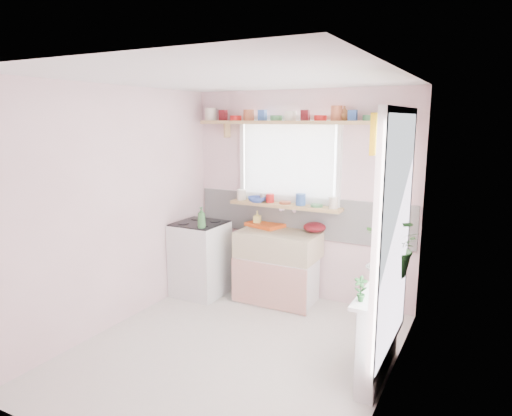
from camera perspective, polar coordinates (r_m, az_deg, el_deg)
The scene contains 19 objects.
room at distance 4.57m, azimuth 9.76°, elevation 0.98°, with size 3.20×3.20×3.20m.
sink_unit at distance 5.49m, azimuth 2.75°, elevation -7.29°, with size 0.95×0.65×1.11m.
cooker at distance 5.73m, azimuth -6.99°, elevation -6.26°, with size 0.58×0.58×0.93m.
radiator_ledge at distance 4.10m, azimuth 15.07°, elevation -14.77°, with size 0.22×0.95×0.78m.
windowsill at distance 5.47m, azimuth 3.65°, elevation 0.32°, with size 1.40×0.22×0.04m, color tan.
pine_shelf at distance 5.31m, azimuth 5.23°, elevation 10.60°, with size 2.52×0.24×0.04m, color tan.
shelf_crockery at distance 5.31m, azimuth 5.25°, elevation 11.41°, with size 2.47×0.11×0.12m.
sill_crockery at distance 5.47m, azimuth 3.49°, elevation 1.11°, with size 1.35×0.11×0.12m.
dish_tray at distance 5.66m, azimuth 1.23°, elevation -2.08°, with size 0.43×0.33×0.04m, color #E44E14.
colander at distance 5.40m, azimuth 7.34°, elevation -2.40°, with size 0.26×0.26×0.12m, color #5A0F15.
jade_plant at distance 4.24m, azimuth 17.15°, elevation -4.56°, with size 0.50×0.43×0.56m, color #305F26.
fruit_bowl at distance 4.32m, azimuth 15.91°, elevation -7.49°, with size 0.33×0.33×0.08m, color white.
herb_pot at distance 3.65m, azimuth 12.94°, elevation -9.82°, with size 0.11×0.07×0.20m, color #26602A.
soap_bottle_sink at distance 5.66m, azimuth 0.16°, elevation -1.30°, with size 0.09×0.09×0.19m, color #E7D166.
sill_cup at distance 5.64m, azimuth 1.16°, elevation 1.38°, with size 0.13×0.13×0.10m, color silver.
sill_bowl at distance 5.56m, azimuth 0.09°, elevation 1.08°, with size 0.22×0.22×0.07m, color #3855B6.
shelf_vase at distance 5.19m, azimuth 10.96°, elevation 11.53°, with size 0.15×0.15×0.16m, color #9B5D2F.
cooker_bottle at distance 5.31m, azimuth -6.83°, elevation -1.20°, with size 0.10×0.10×0.25m, color #3A743D.
fruit at distance 4.31m, azimuth 16.05°, elevation -6.69°, with size 0.20×0.14×0.10m.
Camera 1 is at (2.05, -3.43, 2.16)m, focal length 32.00 mm.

